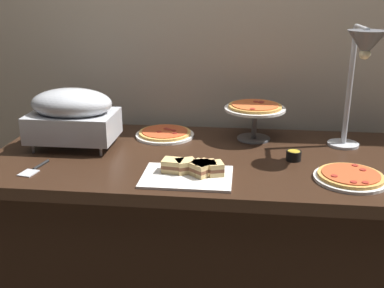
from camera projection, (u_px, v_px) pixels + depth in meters
back_wall at (220, 39)px, 2.31m from camera, size 4.40×0.04×2.40m
buffet_table at (211, 232)px, 2.11m from camera, size 1.90×0.84×0.76m
chafing_dish at (72, 115)px, 2.05m from camera, size 0.38×0.26×0.27m
heat_lamp at (362, 58)px, 1.83m from camera, size 0.15×0.34×0.54m
pizza_plate_front at (165, 134)px, 2.24m from camera, size 0.28×0.28×0.03m
pizza_plate_center at (350, 177)px, 1.73m from camera, size 0.27×0.27×0.03m
pizza_plate_raised_stand at (255, 111)px, 2.16m from camera, size 0.29×0.29×0.17m
sandwich_platter at (194, 171)px, 1.76m from camera, size 0.34×0.24×0.06m
sauce_cup_near at (294, 155)px, 1.93m from camera, size 0.06×0.06×0.04m
serving_spatula at (35, 169)px, 1.83m from camera, size 0.07×0.17×0.01m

